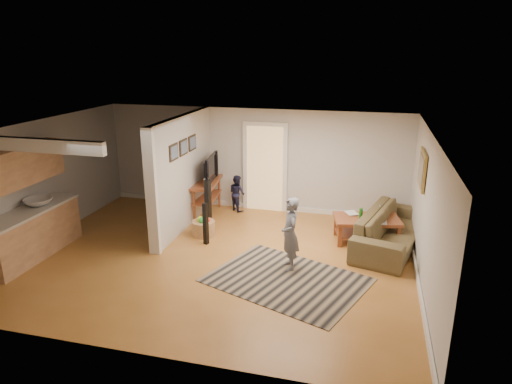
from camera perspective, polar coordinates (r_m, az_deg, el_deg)
ground at (r=8.94m, az=-5.16°, el=-8.17°), size 7.50×7.50×0.00m
room_shell at (r=9.19m, az=-10.80°, el=2.01°), size 7.54×6.02×2.52m
area_rug at (r=8.12m, az=3.87°, el=-10.91°), size 3.08×2.68×0.01m
sofa at (r=9.78m, az=16.41°, el=-6.52°), size 1.64×2.73×0.75m
coffee_table at (r=9.76m, az=13.76°, el=-3.77°), size 1.46×1.04×0.79m
tv_console at (r=10.89m, az=-6.10°, el=0.96°), size 0.67×1.41×1.17m
speaker_left at (r=9.39m, az=-6.31°, el=-3.97°), size 0.11×0.11×0.89m
speaker_right at (r=10.15m, az=-6.01°, el=-1.54°), size 0.14×0.14×1.14m
toy_basket at (r=9.91m, az=-6.58°, el=-4.41°), size 0.50×0.50×0.44m
child at (r=8.55m, az=4.18°, el=-9.43°), size 0.49×0.58×1.36m
toddler at (r=11.41m, az=-2.35°, el=-2.28°), size 0.56×0.54×0.90m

